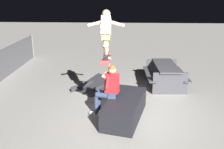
% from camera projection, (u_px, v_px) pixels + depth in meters
% --- Properties ---
extents(ground_plane, '(40.00, 40.00, 0.00)m').
position_uv_depth(ground_plane, '(126.00, 117.00, 6.60)').
color(ground_plane, gray).
extents(ledge_box_main, '(1.94, 1.20, 0.56)m').
position_uv_depth(ledge_box_main, '(125.00, 108.00, 6.49)').
color(ledge_box_main, black).
rests_on(ledge_box_main, ground).
extents(person_sitting_on_ledge, '(0.59, 0.79, 1.39)m').
position_uv_depth(person_sitting_on_ledge, '(108.00, 88.00, 6.45)').
color(person_sitting_on_ledge, '#2D3856').
rests_on(person_sitting_on_ledge, ground).
extents(skateboard, '(1.02, 0.21, 0.16)m').
position_uv_depth(skateboard, '(106.00, 60.00, 6.18)').
color(skateboard, '#B72D2D').
extents(skater_airborne, '(0.62, 0.89, 1.12)m').
position_uv_depth(skater_airborne, '(106.00, 31.00, 6.02)').
color(skater_airborne, black).
extents(kicker_ramp, '(1.59, 1.57, 0.38)m').
position_uv_depth(kicker_ramp, '(95.00, 86.00, 8.53)').
color(kicker_ramp, '#28282D').
rests_on(kicker_ramp, ground).
extents(picnic_table_back, '(1.76, 1.42, 0.75)m').
position_uv_depth(picnic_table_back, '(165.00, 72.00, 8.64)').
color(picnic_table_back, '#38383D').
rests_on(picnic_table_back, ground).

